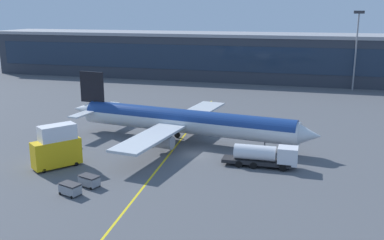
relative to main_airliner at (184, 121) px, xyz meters
name	(u,v)px	position (x,y,z in m)	size (l,w,h in m)	color
ground_plane	(196,154)	(3.81, -6.22, -3.68)	(700.00, 700.00, 0.00)	#515459
apron_lead_in_line	(174,149)	(-0.44, -4.22, -3.68)	(0.30, 80.00, 0.01)	yellow
terminal_building	(266,57)	(5.80, 73.09, 3.77)	(189.56, 20.39, 14.86)	#2D333D
main_airliner	(184,121)	(0.00, 0.00, 0.00)	(45.92, 36.72, 11.20)	silver
fuel_tanker	(265,156)	(14.96, -8.98, -1.94)	(10.83, 2.81, 3.25)	#232326
crew_van	(58,138)	(-19.67, -8.00, -2.37)	(5.01, 2.15, 2.30)	#285B9E
catering_lift	(57,147)	(-13.95, -17.16, -0.62)	(6.07, 6.95, 6.30)	yellow
baggage_cart_0	(70,189)	(-7.02, -25.49, -2.90)	(2.99, 2.27, 1.48)	gray
baggage_cart_1	(89,181)	(-6.07, -22.43, -2.90)	(2.99, 2.27, 1.48)	gray
apron_light_mast_0	(356,44)	(31.69, 61.14, 9.25)	(2.80, 0.50, 21.96)	gray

